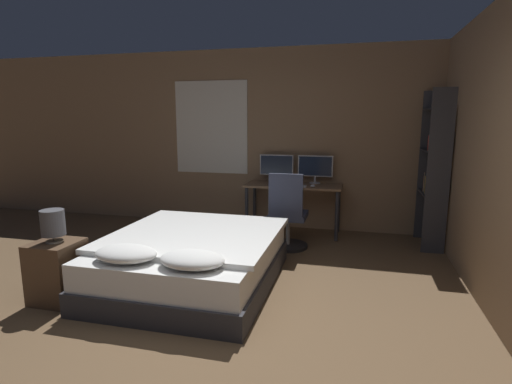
{
  "coord_description": "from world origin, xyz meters",
  "views": [
    {
      "loc": [
        0.92,
        -2.32,
        1.66
      ],
      "look_at": [
        -0.29,
        2.5,
        0.75
      ],
      "focal_mm": 28.0,
      "sensor_mm": 36.0,
      "label": 1
    }
  ],
  "objects_px": {
    "nightstand": "(57,271)",
    "office_chair": "(287,219)",
    "keyboard": "(292,186)",
    "bookshelf": "(435,166)",
    "desk": "(293,191)",
    "bedside_lamp": "(53,223)",
    "monitor_left": "(277,166)",
    "monitor_right": "(315,167)",
    "computer_mouse": "(313,186)",
    "bed": "(192,260)"
  },
  "relations": [
    {
      "from": "nightstand",
      "to": "office_chair",
      "type": "height_order",
      "value": "office_chair"
    },
    {
      "from": "keyboard",
      "to": "bookshelf",
      "type": "relative_size",
      "value": 0.2
    },
    {
      "from": "nightstand",
      "to": "desk",
      "type": "distance_m",
      "value": 3.27
    },
    {
      "from": "keyboard",
      "to": "nightstand",
      "type": "bearing_deg",
      "value": -124.48
    },
    {
      "from": "office_chair",
      "to": "bookshelf",
      "type": "bearing_deg",
      "value": 16.81
    },
    {
      "from": "bedside_lamp",
      "to": "monitor_left",
      "type": "relative_size",
      "value": 0.59
    },
    {
      "from": "bedside_lamp",
      "to": "keyboard",
      "type": "xyz_separation_m",
      "value": [
        1.76,
        2.56,
        -0.0
      ]
    },
    {
      "from": "monitor_right",
      "to": "bookshelf",
      "type": "height_order",
      "value": "bookshelf"
    },
    {
      "from": "computer_mouse",
      "to": "office_chair",
      "type": "distance_m",
      "value": 0.7
    },
    {
      "from": "nightstand",
      "to": "bedside_lamp",
      "type": "height_order",
      "value": "bedside_lamp"
    },
    {
      "from": "office_chair",
      "to": "bookshelf",
      "type": "height_order",
      "value": "bookshelf"
    },
    {
      "from": "desk",
      "to": "monitor_right",
      "type": "xyz_separation_m",
      "value": [
        0.29,
        0.18,
        0.33
      ]
    },
    {
      "from": "nightstand",
      "to": "monitor_right",
      "type": "distance_m",
      "value": 3.63
    },
    {
      "from": "keyboard",
      "to": "bed",
      "type": "bearing_deg",
      "value": -110.01
    },
    {
      "from": "nightstand",
      "to": "desk",
      "type": "bearing_deg",
      "value": 57.3
    },
    {
      "from": "monitor_right",
      "to": "bookshelf",
      "type": "bearing_deg",
      "value": -13.35
    },
    {
      "from": "monitor_left",
      "to": "monitor_right",
      "type": "bearing_deg",
      "value": 0.0
    },
    {
      "from": "bedside_lamp",
      "to": "computer_mouse",
      "type": "distance_m",
      "value": 3.28
    },
    {
      "from": "monitor_left",
      "to": "keyboard",
      "type": "bearing_deg",
      "value": -51.28
    },
    {
      "from": "computer_mouse",
      "to": "bookshelf",
      "type": "distance_m",
      "value": 1.58
    },
    {
      "from": "bed",
      "to": "computer_mouse",
      "type": "distance_m",
      "value": 2.21
    },
    {
      "from": "nightstand",
      "to": "monitor_right",
      "type": "height_order",
      "value": "monitor_right"
    },
    {
      "from": "bedside_lamp",
      "to": "bookshelf",
      "type": "relative_size",
      "value": 0.15
    },
    {
      "from": "monitor_right",
      "to": "nightstand",
      "type": "bearing_deg",
      "value": -125.03
    },
    {
      "from": "bedside_lamp",
      "to": "monitor_left",
      "type": "distance_m",
      "value": 3.27
    },
    {
      "from": "bedside_lamp",
      "to": "computer_mouse",
      "type": "bearing_deg",
      "value": 51.24
    },
    {
      "from": "bed",
      "to": "bookshelf",
      "type": "xyz_separation_m",
      "value": [
        2.54,
        1.91,
        0.81
      ]
    },
    {
      "from": "bed",
      "to": "bedside_lamp",
      "type": "bearing_deg",
      "value": -148.76
    },
    {
      "from": "desk",
      "to": "monitor_right",
      "type": "height_order",
      "value": "monitor_right"
    },
    {
      "from": "monitor_left",
      "to": "keyboard",
      "type": "distance_m",
      "value": 0.51
    },
    {
      "from": "monitor_right",
      "to": "computer_mouse",
      "type": "distance_m",
      "value": 0.42
    },
    {
      "from": "bed",
      "to": "desk",
      "type": "bearing_deg",
      "value": 71.58
    },
    {
      "from": "monitor_right",
      "to": "keyboard",
      "type": "bearing_deg",
      "value": -128.72
    },
    {
      "from": "monitor_right",
      "to": "keyboard",
      "type": "xyz_separation_m",
      "value": [
        -0.29,
        -0.36,
        -0.23
      ]
    },
    {
      "from": "monitor_right",
      "to": "office_chair",
      "type": "distance_m",
      "value": 1.1
    },
    {
      "from": "bookshelf",
      "to": "desk",
      "type": "bearing_deg",
      "value": 174.21
    },
    {
      "from": "desk",
      "to": "monitor_left",
      "type": "relative_size",
      "value": 2.74
    },
    {
      "from": "nightstand",
      "to": "keyboard",
      "type": "relative_size",
      "value": 1.36
    },
    {
      "from": "bed",
      "to": "office_chair",
      "type": "relative_size",
      "value": 1.91
    },
    {
      "from": "bedside_lamp",
      "to": "office_chair",
      "type": "relative_size",
      "value": 0.3
    },
    {
      "from": "keyboard",
      "to": "bookshelf",
      "type": "xyz_separation_m",
      "value": [
        1.84,
        -0.01,
        0.34
      ]
    },
    {
      "from": "bed",
      "to": "monitor_left",
      "type": "height_order",
      "value": "monitor_left"
    },
    {
      "from": "monitor_left",
      "to": "nightstand",
      "type": "bearing_deg",
      "value": -116.71
    },
    {
      "from": "office_chair",
      "to": "computer_mouse",
      "type": "bearing_deg",
      "value": 65.13
    },
    {
      "from": "desk",
      "to": "computer_mouse",
      "type": "bearing_deg",
      "value": -30.99
    },
    {
      "from": "desk",
      "to": "office_chair",
      "type": "height_order",
      "value": "office_chair"
    },
    {
      "from": "bedside_lamp",
      "to": "desk",
      "type": "height_order",
      "value": "bedside_lamp"
    },
    {
      "from": "bedside_lamp",
      "to": "keyboard",
      "type": "distance_m",
      "value": 3.1
    },
    {
      "from": "bookshelf",
      "to": "keyboard",
      "type": "bearing_deg",
      "value": 179.73
    },
    {
      "from": "office_chair",
      "to": "monitor_right",
      "type": "bearing_deg",
      "value": 74.8
    }
  ]
}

